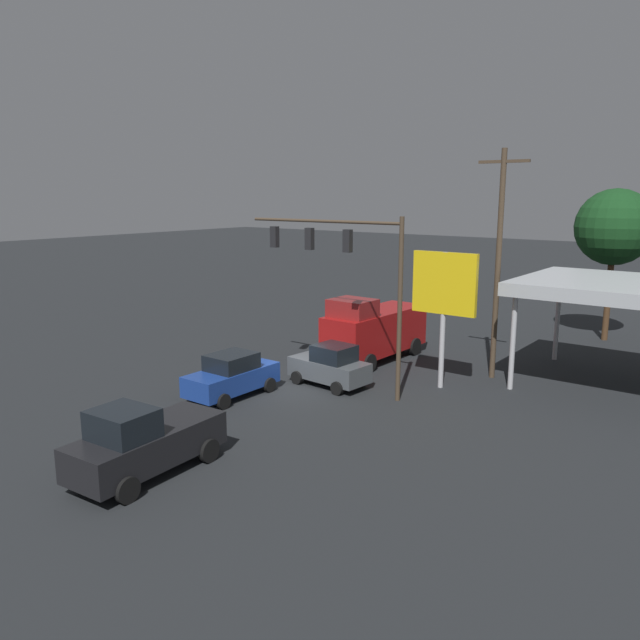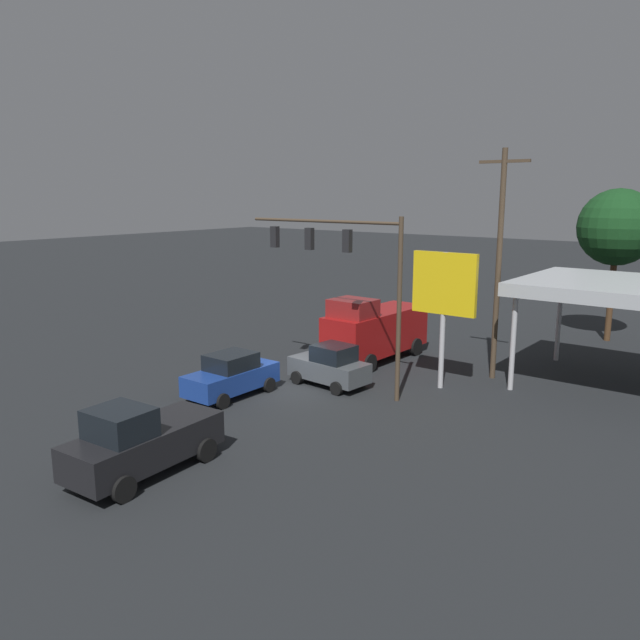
{
  "view_description": "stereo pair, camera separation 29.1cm",
  "coord_description": "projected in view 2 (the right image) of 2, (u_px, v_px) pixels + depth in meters",
  "views": [
    {
      "loc": [
        -17.61,
        21.03,
        8.81
      ],
      "look_at": [
        0.0,
        -2.0,
        2.89
      ],
      "focal_mm": 35.0,
      "sensor_mm": 36.0,
      "label": 1
    },
    {
      "loc": [
        -17.84,
        20.85,
        8.81
      ],
      "look_at": [
        0.0,
        -2.0,
        2.89
      ],
      "focal_mm": 35.0,
      "sensor_mm": 36.0,
      "label": 2
    }
  ],
  "objects": [
    {
      "name": "sedan_far",
      "position": [
        231.0,
        375.0,
        27.41
      ],
      "size": [
        2.08,
        4.41,
        1.93
      ],
      "rotation": [
        0.0,
        0.0,
        1.58
      ],
      "color": "navy",
      "rests_on": "ground"
    },
    {
      "name": "ground_plane",
      "position": [
        293.0,
        388.0,
        28.62
      ],
      "size": [
        200.0,
        200.0,
        0.0
      ],
      "primitive_type": "plane",
      "color": "black"
    },
    {
      "name": "street_tree",
      "position": [
        617.0,
        228.0,
        36.62
      ],
      "size": [
        4.52,
        4.52,
        9.1
      ],
      "color": "#4C331E",
      "rests_on": "ground"
    },
    {
      "name": "delivery_truck",
      "position": [
        374.0,
        330.0,
        33.07
      ],
      "size": [
        2.71,
        6.86,
        3.58
      ],
      "rotation": [
        0.0,
        0.0,
        1.54
      ],
      "color": "maroon",
      "rests_on": "ground"
    },
    {
      "name": "price_sign",
      "position": [
        444.0,
        289.0,
        27.86
      ],
      "size": [
        3.07,
        0.27,
        6.25
      ],
      "color": "#B7B7BC",
      "rests_on": "ground"
    },
    {
      "name": "utility_pole",
      "position": [
        499.0,
        261.0,
        29.16
      ],
      "size": [
        2.4,
        0.26,
        10.82
      ],
      "color": "#473828",
      "rests_on": "ground"
    },
    {
      "name": "pickup_parked",
      "position": [
        141.0,
        441.0,
        19.69
      ],
      "size": [
        2.53,
        5.32,
        2.4
      ],
      "rotation": [
        0.0,
        0.0,
        1.64
      ],
      "color": "black",
      "rests_on": "ground"
    },
    {
      "name": "traffic_signal_assembly",
      "position": [
        343.0,
        260.0,
        27.59
      ],
      "size": [
        8.29,
        0.43,
        7.87
      ],
      "color": "#473828",
      "rests_on": "ground"
    },
    {
      "name": "hatchback_crossing",
      "position": [
        330.0,
        366.0,
        28.91
      ],
      "size": [
        3.92,
        2.2,
        1.97
      ],
      "rotation": [
        0.0,
        0.0,
        -0.08
      ],
      "color": "#474C51",
      "rests_on": "ground"
    }
  ]
}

